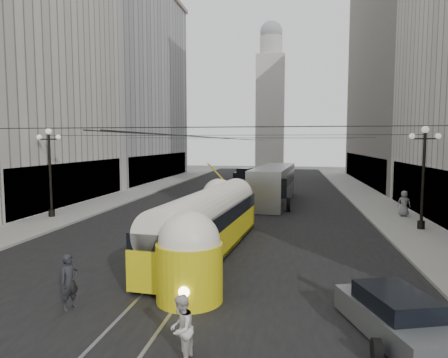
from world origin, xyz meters
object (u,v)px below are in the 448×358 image
(streetcar, at_px, (209,222))
(sedan_grey, at_px, (395,316))
(pedestrian_crossing_b, at_px, (181,329))
(pedestrian_sidewalk_right, at_px, (404,203))
(city_bus, at_px, (274,183))
(pedestrian_crossing_a, at_px, (69,282))

(streetcar, height_order, sedan_grey, streetcar)
(pedestrian_crossing_b, bearing_deg, pedestrian_sidewalk_right, 156.51)
(sedan_grey, distance_m, pedestrian_sidewalk_right, 19.70)
(sedan_grey, bearing_deg, city_bus, 100.19)
(sedan_grey, bearing_deg, pedestrian_sidewalk_right, 74.63)
(city_bus, height_order, pedestrian_sidewalk_right, city_bus)
(pedestrian_crossing_a, bearing_deg, pedestrian_sidewalk_right, -16.73)
(pedestrian_crossing_a, relative_size, pedestrian_sidewalk_right, 0.98)
(city_bus, bearing_deg, sedan_grey, -79.81)
(sedan_grey, bearing_deg, pedestrian_crossing_b, -158.43)
(sedan_grey, bearing_deg, pedestrian_crossing_a, 178.49)
(streetcar, relative_size, sedan_grey, 3.24)
(streetcar, bearing_deg, pedestrian_sidewalk_right, 42.76)
(city_bus, relative_size, pedestrian_sidewalk_right, 7.08)
(pedestrian_crossing_a, height_order, pedestrian_sidewalk_right, pedestrian_sidewalk_right)
(streetcar, relative_size, pedestrian_crossing_a, 7.97)
(pedestrian_sidewalk_right, bearing_deg, city_bus, -22.66)
(city_bus, distance_m, pedestrian_crossing_a, 25.36)
(streetcar, xyz_separation_m, pedestrian_crossing_b, (1.34, -9.92, -0.71))
(streetcar, xyz_separation_m, pedestrian_crossing_a, (-3.18, -7.42, -0.65))
(pedestrian_crossing_b, bearing_deg, pedestrian_crossing_a, -115.34)
(pedestrian_crossing_b, height_order, pedestrian_sidewalk_right, pedestrian_sidewalk_right)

